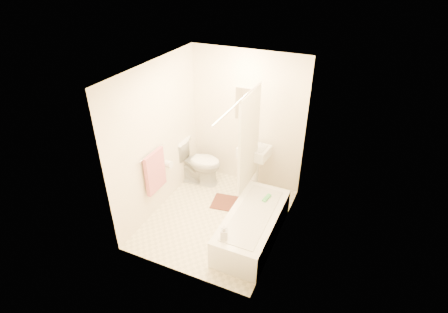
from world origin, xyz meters
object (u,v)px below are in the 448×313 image
at_px(bath_mat, 229,203).
at_px(soap_bottle, 224,232).
at_px(toilet, 199,162).
at_px(bathtub, 252,226).
at_px(sink, 254,167).

bearing_deg(bath_mat, soap_bottle, -69.59).
bearing_deg(bath_mat, toilet, 152.70).
height_order(toilet, bath_mat, toilet).
bearing_deg(bath_mat, bathtub, -43.47).
relative_size(bath_mat, soap_bottle, 2.87).
bearing_deg(soap_bottle, toilet, 127.34).
bearing_deg(toilet, soap_bottle, -148.03).
height_order(bathtub, bath_mat, bathtub).
distance_m(toilet, sink, 1.01).
distance_m(bathtub, bath_mat, 0.90).
bearing_deg(bathtub, sink, 109.54).
bearing_deg(sink, bathtub, -65.81).
bearing_deg(sink, bath_mat, -107.58).
height_order(toilet, bathtub, toilet).
xyz_separation_m(bath_mat, soap_bottle, (0.45, -1.20, 0.53)).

